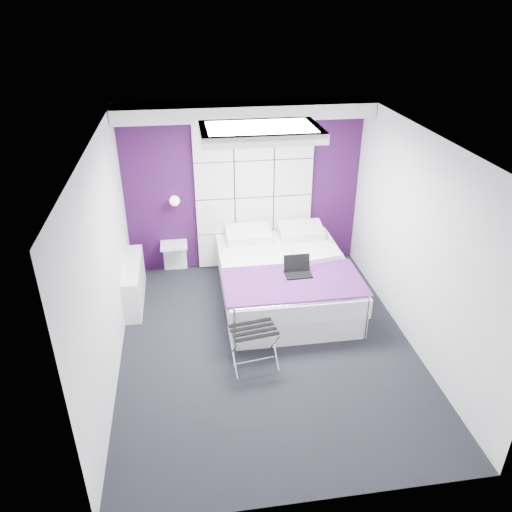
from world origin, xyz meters
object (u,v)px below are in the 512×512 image
Objects in this scene: radiator at (134,283)px; luggage_rack at (253,347)px; laptop at (297,269)px; wall_lamp at (175,200)px; nightstand at (174,245)px; bed at (284,279)px.

radiator is 2.30× the size of luggage_rack.
laptop is (2.21, -0.63, 0.38)m from radiator.
wall_lamp is 0.12× the size of radiator.
bed is at bearing -32.46° from nightstand.
luggage_rack is at bearing -70.83° from wall_lamp.
bed is 5.45× the size of nightstand.
radiator is 2.97× the size of nightstand.
luggage_rack is (1.47, -1.63, -0.04)m from radiator.
radiator is at bearing 173.07° from bed.
bed reaches higher than luggage_rack.
luggage_rack is 1.49× the size of laptop.
bed is at bearing 56.41° from luggage_rack.
wall_lamp is 0.29× the size of luggage_rack.
wall_lamp is 2.71m from luggage_rack.
luggage_rack is at bearing -69.12° from nightstand.
bed is at bearing -6.93° from radiator.
laptop reaches higher than radiator.
luggage_rack is 1.32m from laptop.
nightstand reaches higher than luggage_rack.
bed is at bearing 103.95° from laptop.
nightstand is (-1.53, 0.98, 0.17)m from bed.
radiator is (-0.64, -0.76, -0.92)m from wall_lamp.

